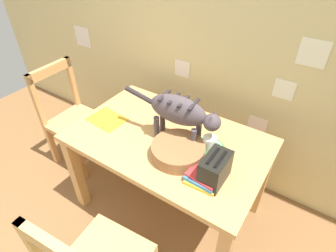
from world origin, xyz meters
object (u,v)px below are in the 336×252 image
(wicker_basket, at_px, (178,151))
(saucer_bowl, at_px, (209,149))
(wooden_chair_far, at_px, (73,119))
(toaster, at_px, (215,169))
(dining_table, at_px, (168,148))
(magazine, at_px, (107,119))
(book_stack, at_px, (203,178))
(coffee_mug, at_px, (210,143))
(cat, at_px, (180,112))

(wicker_basket, bearing_deg, saucer_bowl, 46.48)
(saucer_bowl, distance_m, wooden_chair_far, 1.34)
(saucer_bowl, relative_size, toaster, 0.99)
(wooden_chair_far, bearing_deg, dining_table, 88.56)
(magazine, xyz_separation_m, wooden_chair_far, (-0.55, 0.09, -0.28))
(magazine, bearing_deg, saucer_bowl, 13.06)
(book_stack, distance_m, wicker_basket, 0.24)
(dining_table, bearing_deg, saucer_bowl, 7.64)
(saucer_bowl, height_order, magazine, saucer_bowl)
(magazine, xyz_separation_m, book_stack, (0.84, -0.13, 0.02))
(magazine, relative_size, book_stack, 1.32)
(coffee_mug, xyz_separation_m, book_stack, (0.08, -0.24, -0.04))
(cat, bearing_deg, wooden_chair_far, -93.86)
(coffee_mug, height_order, toaster, toaster)
(cat, relative_size, coffee_mug, 5.32)
(wicker_basket, relative_size, wooden_chair_far, 0.35)
(wicker_basket, xyz_separation_m, toaster, (0.27, -0.05, 0.04))
(coffee_mug, distance_m, book_stack, 0.26)
(wooden_chair_far, bearing_deg, wicker_basket, 83.51)
(dining_table, relative_size, wicker_basket, 3.97)
(saucer_bowl, relative_size, book_stack, 1.04)
(saucer_bowl, bearing_deg, toaster, -56.61)
(dining_table, relative_size, coffee_mug, 10.45)
(cat, distance_m, toaster, 0.40)
(saucer_bowl, distance_m, magazine, 0.77)
(wooden_chair_far, bearing_deg, magazine, 80.04)
(dining_table, height_order, toaster, toaster)
(wicker_basket, bearing_deg, coffee_mug, 45.77)
(cat, bearing_deg, toaster, 57.47)
(toaster, height_order, wooden_chair_far, wooden_chair_far)
(toaster, bearing_deg, coffee_mug, 122.68)
(dining_table, relative_size, saucer_bowl, 6.51)
(book_stack, bearing_deg, cat, 142.34)
(cat, height_order, book_stack, cat)
(coffee_mug, height_order, magazine, coffee_mug)
(magazine, relative_size, wicker_basket, 0.78)
(dining_table, xyz_separation_m, saucer_bowl, (0.28, 0.04, 0.11))
(magazine, bearing_deg, wicker_basket, 1.69)
(magazine, distance_m, book_stack, 0.85)
(toaster, bearing_deg, magazine, 174.60)
(coffee_mug, bearing_deg, toaster, -57.32)
(coffee_mug, distance_m, wooden_chair_far, 1.36)
(saucer_bowl, distance_m, wicker_basket, 0.20)
(toaster, bearing_deg, wooden_chair_far, 172.99)
(dining_table, xyz_separation_m, magazine, (-0.48, -0.07, 0.09))
(saucer_bowl, relative_size, wooden_chair_far, 0.21)
(magazine, relative_size, toaster, 1.26)
(coffee_mug, relative_size, wooden_chair_far, 0.13)
(magazine, bearing_deg, coffee_mug, 13.02)
(dining_table, height_order, magazine, magazine)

